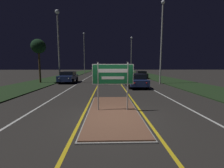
{
  "coord_description": "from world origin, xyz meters",
  "views": [
    {
      "loc": [
        -0.27,
        -6.7,
        2.35
      ],
      "look_at": [
        0.0,
        2.23,
        1.25
      ],
      "focal_mm": 24.0,
      "sensor_mm": 36.0,
      "label": 1
    }
  ],
  "objects_px": {
    "streetlight_left_near": "(58,35)",
    "car_receding_1": "(141,74)",
    "streetlight_right_far": "(131,49)",
    "streetlight_left_far": "(84,49)",
    "car_receding_0": "(136,80)",
    "streetlight_right_near": "(162,36)",
    "car_approaching_0": "(68,77)",
    "highway_sign": "(113,76)"
  },
  "relations": [
    {
      "from": "streetlight_right_far",
      "to": "car_receding_0",
      "type": "bearing_deg",
      "value": -97.75
    },
    {
      "from": "streetlight_right_near",
      "to": "car_approaching_0",
      "type": "height_order",
      "value": "streetlight_right_near"
    },
    {
      "from": "highway_sign",
      "to": "car_receding_1",
      "type": "distance_m",
      "value": 21.47
    },
    {
      "from": "streetlight_right_far",
      "to": "car_approaching_0",
      "type": "bearing_deg",
      "value": -118.71
    },
    {
      "from": "highway_sign",
      "to": "car_approaching_0",
      "type": "bearing_deg",
      "value": 112.99
    },
    {
      "from": "streetlight_right_far",
      "to": "car_receding_1",
      "type": "relative_size",
      "value": 2.37
    },
    {
      "from": "streetlight_left_far",
      "to": "streetlight_right_far",
      "type": "bearing_deg",
      "value": 6.43
    },
    {
      "from": "streetlight_left_near",
      "to": "streetlight_right_far",
      "type": "relative_size",
      "value": 0.91
    },
    {
      "from": "streetlight_left_near",
      "to": "streetlight_left_far",
      "type": "bearing_deg",
      "value": 89.69
    },
    {
      "from": "streetlight_right_near",
      "to": "car_receding_0",
      "type": "relative_size",
      "value": 2.21
    },
    {
      "from": "highway_sign",
      "to": "streetlight_right_near",
      "type": "distance_m",
      "value": 13.88
    },
    {
      "from": "streetlight_left_far",
      "to": "streetlight_right_far",
      "type": "distance_m",
      "value": 13.21
    },
    {
      "from": "streetlight_right_near",
      "to": "car_receding_1",
      "type": "relative_size",
      "value": 2.32
    },
    {
      "from": "streetlight_left_near",
      "to": "car_approaching_0",
      "type": "relative_size",
      "value": 2.18
    },
    {
      "from": "streetlight_right_near",
      "to": "streetlight_left_far",
      "type": "bearing_deg",
      "value": 119.87
    },
    {
      "from": "car_receding_1",
      "to": "car_approaching_0",
      "type": "distance_m",
      "value": 13.7
    },
    {
      "from": "streetlight_right_near",
      "to": "streetlight_right_far",
      "type": "xyz_separation_m",
      "value": [
        0.06,
        24.23,
        0.91
      ]
    },
    {
      "from": "highway_sign",
      "to": "streetlight_left_far",
      "type": "distance_m",
      "value": 35.25
    },
    {
      "from": "car_receding_0",
      "to": "car_approaching_0",
      "type": "height_order",
      "value": "car_approaching_0"
    },
    {
      "from": "car_receding_1",
      "to": "highway_sign",
      "type": "bearing_deg",
      "value": -106.18
    },
    {
      "from": "car_receding_1",
      "to": "car_approaching_0",
      "type": "bearing_deg",
      "value": -148.42
    },
    {
      "from": "highway_sign",
      "to": "car_receding_1",
      "type": "bearing_deg",
      "value": 73.82
    },
    {
      "from": "streetlight_right_near",
      "to": "car_receding_0",
      "type": "height_order",
      "value": "streetlight_right_near"
    },
    {
      "from": "streetlight_right_near",
      "to": "car_receding_1",
      "type": "xyz_separation_m",
      "value": [
        -0.51,
        9.07,
        -5.3
      ]
    },
    {
      "from": "streetlight_left_far",
      "to": "car_receding_0",
      "type": "distance_m",
      "value": 27.9
    },
    {
      "from": "streetlight_right_far",
      "to": "streetlight_left_far",
      "type": "bearing_deg",
      "value": -173.57
    },
    {
      "from": "streetlight_right_far",
      "to": "streetlight_left_near",
      "type": "bearing_deg",
      "value": -120.1
    },
    {
      "from": "streetlight_left_far",
      "to": "car_receding_1",
      "type": "bearing_deg",
      "value": -47.45
    },
    {
      "from": "streetlight_left_near",
      "to": "car_receding_1",
      "type": "bearing_deg",
      "value": 31.17
    },
    {
      "from": "car_receding_1",
      "to": "car_approaching_0",
      "type": "xyz_separation_m",
      "value": [
        -11.67,
        -7.17,
        0.08
      ]
    },
    {
      "from": "car_receding_1",
      "to": "streetlight_right_near",
      "type": "bearing_deg",
      "value": -86.8
    },
    {
      "from": "highway_sign",
      "to": "streetlight_right_far",
      "type": "xyz_separation_m",
      "value": [
        6.54,
        35.76,
        5.12
      ]
    },
    {
      "from": "car_approaching_0",
      "to": "streetlight_right_near",
      "type": "bearing_deg",
      "value": -8.83
    },
    {
      "from": "highway_sign",
      "to": "streetlight_left_near",
      "type": "xyz_separation_m",
      "value": [
        -6.7,
        12.93,
        4.48
      ]
    },
    {
      "from": "highway_sign",
      "to": "car_receding_0",
      "type": "relative_size",
      "value": 0.53
    },
    {
      "from": "streetlight_left_far",
      "to": "car_receding_1",
      "type": "height_order",
      "value": "streetlight_left_far"
    },
    {
      "from": "streetlight_left_far",
      "to": "streetlight_right_far",
      "type": "relative_size",
      "value": 1.07
    },
    {
      "from": "highway_sign",
      "to": "car_receding_1",
      "type": "xyz_separation_m",
      "value": [
        5.98,
        20.6,
        -1.09
      ]
    },
    {
      "from": "streetlight_left_near",
      "to": "car_receding_0",
      "type": "relative_size",
      "value": 2.06
    },
    {
      "from": "car_receding_0",
      "to": "streetlight_left_near",
      "type": "bearing_deg",
      "value": 156.18
    },
    {
      "from": "streetlight_left_near",
      "to": "streetlight_left_far",
      "type": "xyz_separation_m",
      "value": [
        0.11,
        21.35,
        0.42
      ]
    },
    {
      "from": "streetlight_left_near",
      "to": "car_receding_1",
      "type": "relative_size",
      "value": 2.16
    }
  ]
}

